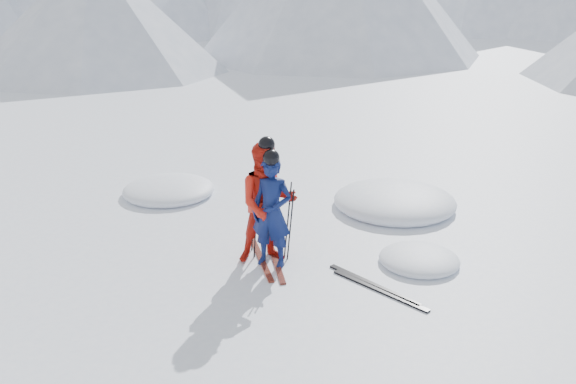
# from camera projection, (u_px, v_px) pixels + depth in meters

# --- Properties ---
(ground) EXTENTS (160.00, 160.00, 0.00)m
(ground) POSITION_uv_depth(u_px,v_px,m) (374.00, 276.00, 9.40)
(ground) COLOR white
(ground) RESTS_ON ground
(skier_blue) EXTENTS (0.72, 0.54, 1.80)m
(skier_blue) POSITION_uv_depth(u_px,v_px,m) (272.00, 212.00, 9.48)
(skier_blue) COLOR #0D194E
(skier_blue) RESTS_ON ground
(skier_red) EXTENTS (1.17, 1.06, 1.96)m
(skier_red) POSITION_uv_depth(u_px,v_px,m) (267.00, 203.00, 9.61)
(skier_red) COLOR red
(skier_red) RESTS_ON ground
(pole_blue_left) EXTENTS (0.12, 0.08, 1.20)m
(pole_blue_left) POSITION_uv_depth(u_px,v_px,m) (256.00, 225.00, 9.78)
(pole_blue_left) COLOR black
(pole_blue_left) RESTS_ON ground
(pole_blue_right) EXTENTS (0.12, 0.07, 1.20)m
(pole_blue_right) POSITION_uv_depth(u_px,v_px,m) (291.00, 225.00, 9.76)
(pole_blue_right) COLOR black
(pole_blue_right) RESTS_ON ground
(pole_red_left) EXTENTS (0.13, 0.10, 1.30)m
(pole_red_left) POSITION_uv_depth(u_px,v_px,m) (253.00, 215.00, 10.01)
(pole_red_left) COLOR black
(pole_red_left) RESTS_ON ground
(pole_red_right) EXTENTS (0.13, 0.09, 1.30)m
(pole_red_right) POSITION_uv_depth(u_px,v_px,m) (288.00, 220.00, 9.80)
(pole_red_right) COLOR black
(pole_red_right) RESTS_ON ground
(ski_worn_left) EXTENTS (0.80, 1.58, 0.03)m
(ski_worn_left) POSITION_uv_depth(u_px,v_px,m) (261.00, 258.00, 9.96)
(ski_worn_left) COLOR black
(ski_worn_left) RESTS_ON ground
(ski_worn_right) EXTENTS (0.70, 1.62, 0.03)m
(ski_worn_right) POSITION_uv_depth(u_px,v_px,m) (275.00, 259.00, 9.92)
(ski_worn_right) COLOR black
(ski_worn_right) RESTS_ON ground
(ski_loose_a) EXTENTS (1.44, 1.06, 0.03)m
(ski_loose_a) POSITION_uv_depth(u_px,v_px,m) (373.00, 285.00, 9.11)
(ski_loose_a) COLOR black
(ski_loose_a) RESTS_ON ground
(ski_loose_b) EXTENTS (1.47, 1.01, 0.03)m
(ski_loose_b) POSITION_uv_depth(u_px,v_px,m) (379.00, 290.00, 8.95)
(ski_loose_b) COLOR black
(ski_loose_b) RESTS_ON ground
(snow_lumps) EXTENTS (6.87, 4.31, 0.53)m
(snow_lumps) POSITION_uv_depth(u_px,v_px,m) (325.00, 207.00, 12.16)
(snow_lumps) COLOR white
(snow_lumps) RESTS_ON ground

